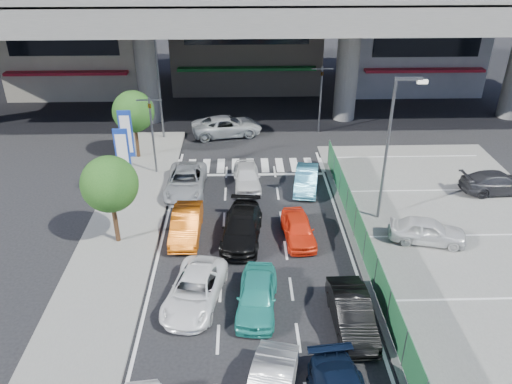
{
  "coord_description": "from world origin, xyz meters",
  "views": [
    {
      "loc": [
        -0.52,
        -17.64,
        14.65
      ],
      "look_at": [
        0.18,
        5.83,
        1.85
      ],
      "focal_mm": 35.0,
      "sensor_mm": 36.0,
      "label": 1
    }
  ],
  "objects_px": {
    "wagon_silver_front_left": "(186,182)",
    "kei_truck_front_right": "(306,179)",
    "street_lamp_right": "(392,139)",
    "tree_near": "(110,184)",
    "traffic_light_right": "(322,83)",
    "sedan_black_mid": "(242,227)",
    "tree_far": "(133,112)",
    "traffic_light_left": "(151,117)",
    "taxi_orange_left": "(186,224)",
    "sedan_white_mid_left": "(195,290)",
    "parked_sedan_white": "(427,231)",
    "sedan_white_front_mid": "(247,177)",
    "traffic_cone": "(360,228)",
    "crossing_wagon_silver": "(227,126)",
    "signboard_far": "(127,136)",
    "street_lamp_left": "(161,77)",
    "hatch_black_mid_right": "(352,313)",
    "taxi_orange_right": "(298,229)",
    "taxi_teal_mid": "(257,295)",
    "signboard_near": "(123,156)",
    "parked_sedan_dgrey": "(498,182)"
  },
  "relations": [
    {
      "from": "kei_truck_front_right",
      "to": "signboard_far",
      "type": "bearing_deg",
      "value": -177.61
    },
    {
      "from": "parked_sedan_white",
      "to": "sedan_white_front_mid",
      "type": "bearing_deg",
      "value": 68.08
    },
    {
      "from": "tree_far",
      "to": "parked_sedan_white",
      "type": "height_order",
      "value": "tree_far"
    },
    {
      "from": "street_lamp_left",
      "to": "signboard_near",
      "type": "xyz_separation_m",
      "value": [
        -0.87,
        -10.01,
        -1.71
      ]
    },
    {
      "from": "traffic_light_left",
      "to": "tree_near",
      "type": "distance_m",
      "value": 8.06
    },
    {
      "from": "wagon_silver_front_left",
      "to": "parked_sedan_dgrey",
      "type": "bearing_deg",
      "value": -1.38
    },
    {
      "from": "signboard_far",
      "to": "signboard_near",
      "type": "bearing_deg",
      "value": -82.41
    },
    {
      "from": "crossing_wagon_silver",
      "to": "traffic_cone",
      "type": "xyz_separation_m",
      "value": [
        7.29,
        -14.2,
        -0.34
      ]
    },
    {
      "from": "sedan_white_mid_left",
      "to": "crossing_wagon_silver",
      "type": "distance_m",
      "value": 19.29
    },
    {
      "from": "street_lamp_left",
      "to": "tree_far",
      "type": "distance_m",
      "value": 4.04
    },
    {
      "from": "signboard_far",
      "to": "tree_near",
      "type": "bearing_deg",
      "value": -85.1
    },
    {
      "from": "street_lamp_right",
      "to": "tree_near",
      "type": "height_order",
      "value": "street_lamp_right"
    },
    {
      "from": "street_lamp_right",
      "to": "wagon_silver_front_left",
      "type": "relative_size",
      "value": 1.61
    },
    {
      "from": "traffic_light_left",
      "to": "sedan_white_front_mid",
      "type": "relative_size",
      "value": 1.31
    },
    {
      "from": "parked_sedan_white",
      "to": "tree_near",
      "type": "bearing_deg",
      "value": 101.65
    },
    {
      "from": "hatch_black_mid_right",
      "to": "taxi_orange_left",
      "type": "bearing_deg",
      "value": 135.4
    },
    {
      "from": "street_lamp_right",
      "to": "sedan_black_mid",
      "type": "relative_size",
      "value": 1.68
    },
    {
      "from": "signboard_far",
      "to": "parked_sedan_dgrey",
      "type": "relative_size",
      "value": 1.05
    },
    {
      "from": "taxi_teal_mid",
      "to": "crossing_wagon_silver",
      "type": "xyz_separation_m",
      "value": [
        -1.7,
        19.74,
        0.05
      ]
    },
    {
      "from": "traffic_light_left",
      "to": "hatch_black_mid_right",
      "type": "xyz_separation_m",
      "value": [
        10.02,
        -14.42,
        -3.25
      ]
    },
    {
      "from": "signboard_near",
      "to": "sedan_white_mid_left",
      "type": "height_order",
      "value": "signboard_near"
    },
    {
      "from": "wagon_silver_front_left",
      "to": "kei_truck_front_right",
      "type": "relative_size",
      "value": 1.29
    },
    {
      "from": "sedan_black_mid",
      "to": "parked_sedan_white",
      "type": "relative_size",
      "value": 1.23
    },
    {
      "from": "sedan_white_front_mid",
      "to": "traffic_cone",
      "type": "height_order",
      "value": "sedan_white_front_mid"
    },
    {
      "from": "wagon_silver_front_left",
      "to": "taxi_teal_mid",
      "type": "bearing_deg",
      "value": -68.5
    },
    {
      "from": "traffic_light_left",
      "to": "sedan_black_mid",
      "type": "distance_m",
      "value": 10.18
    },
    {
      "from": "wagon_silver_front_left",
      "to": "traffic_cone",
      "type": "bearing_deg",
      "value": -27.06
    },
    {
      "from": "street_lamp_right",
      "to": "parked_sedan_white",
      "type": "relative_size",
      "value": 2.07
    },
    {
      "from": "sedan_black_mid",
      "to": "crossing_wagon_silver",
      "type": "height_order",
      "value": "crossing_wagon_silver"
    },
    {
      "from": "sedan_white_front_mid",
      "to": "parked_sedan_dgrey",
      "type": "relative_size",
      "value": 0.88
    },
    {
      "from": "street_lamp_right",
      "to": "sedan_black_mid",
      "type": "distance_m",
      "value": 8.97
    },
    {
      "from": "sedan_white_mid_left",
      "to": "wagon_silver_front_left",
      "type": "xyz_separation_m",
      "value": [
        -1.33,
        10.14,
        0.06
      ]
    },
    {
      "from": "traffic_light_left",
      "to": "sedan_white_front_mid",
      "type": "xyz_separation_m",
      "value": [
        5.93,
        -2.0,
        -3.26
      ]
    },
    {
      "from": "kei_truck_front_right",
      "to": "sedan_black_mid",
      "type": "bearing_deg",
      "value": -116.54
    },
    {
      "from": "taxi_teal_mid",
      "to": "tree_far",
      "type": "bearing_deg",
      "value": 122.37
    },
    {
      "from": "taxi_orange_right",
      "to": "sedan_white_mid_left",
      "type": "bearing_deg",
      "value": -140.72
    },
    {
      "from": "street_lamp_left",
      "to": "tree_near",
      "type": "distance_m",
      "value": 14.08
    },
    {
      "from": "sedan_black_mid",
      "to": "crossing_wagon_silver",
      "type": "bearing_deg",
      "value": 100.32
    },
    {
      "from": "street_lamp_left",
      "to": "taxi_orange_left",
      "type": "distance_m",
      "value": 14.35
    },
    {
      "from": "hatch_black_mid_right",
      "to": "traffic_cone",
      "type": "height_order",
      "value": "hatch_black_mid_right"
    },
    {
      "from": "street_lamp_right",
      "to": "taxi_orange_right",
      "type": "bearing_deg",
      "value": -157.91
    },
    {
      "from": "signboard_far",
      "to": "sedan_white_front_mid",
      "type": "bearing_deg",
      "value": -7.73
    },
    {
      "from": "taxi_orange_left",
      "to": "sedan_white_mid_left",
      "type": "bearing_deg",
      "value": -80.0
    },
    {
      "from": "wagon_silver_front_left",
      "to": "sedan_black_mid",
      "type": "bearing_deg",
      "value": -56.36
    },
    {
      "from": "traffic_light_left",
      "to": "tree_far",
      "type": "distance_m",
      "value": 3.02
    },
    {
      "from": "street_lamp_right",
      "to": "tree_far",
      "type": "height_order",
      "value": "street_lamp_right"
    },
    {
      "from": "traffic_light_right",
      "to": "kei_truck_front_right",
      "type": "relative_size",
      "value": 1.35
    },
    {
      "from": "traffic_light_right",
      "to": "sedan_white_mid_left",
      "type": "height_order",
      "value": "traffic_light_right"
    },
    {
      "from": "signboard_near",
      "to": "signboard_far",
      "type": "relative_size",
      "value": 1.0
    },
    {
      "from": "signboard_far",
      "to": "wagon_silver_front_left",
      "type": "bearing_deg",
      "value": -23.74
    }
  ]
}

